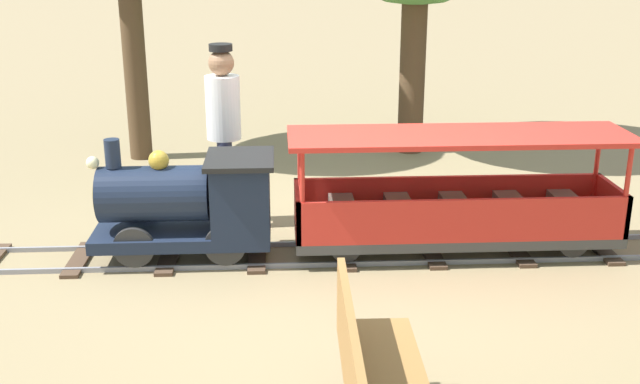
{
  "coord_description": "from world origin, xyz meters",
  "views": [
    {
      "loc": [
        -5.72,
        0.53,
        2.44
      ],
      "look_at": [
        0.0,
        0.21,
        0.55
      ],
      "focal_mm": 42.73,
      "sensor_mm": 36.0,
      "label": 1
    }
  ],
  "objects": [
    {
      "name": "ground_plane",
      "position": [
        0.0,
        0.0,
        0.0
      ],
      "size": [
        60.0,
        60.0,
        0.0
      ],
      "primitive_type": "plane",
      "color": "#8C7A56"
    },
    {
      "name": "track",
      "position": [
        0.0,
        0.01,
        0.02
      ],
      "size": [
        0.68,
        6.4,
        0.04
      ],
      "color": "gray",
      "rests_on": "ground_plane"
    },
    {
      "name": "locomotive",
      "position": [
        0.0,
        1.23,
        0.48
      ],
      "size": [
        0.64,
        1.44,
        0.96
      ],
      "color": "#192338",
      "rests_on": "ground_plane"
    },
    {
      "name": "passenger_car",
      "position": [
        0.0,
        -0.89,
        0.42
      ],
      "size": [
        0.74,
        2.7,
        0.97
      ],
      "color": "#3F3F3F",
      "rests_on": "ground_plane"
    },
    {
      "name": "conductor_person",
      "position": [
        0.78,
        1.01,
        0.96
      ],
      "size": [
        0.3,
        0.3,
        1.62
      ],
      "color": "#282D47",
      "rests_on": "ground_plane"
    }
  ]
}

